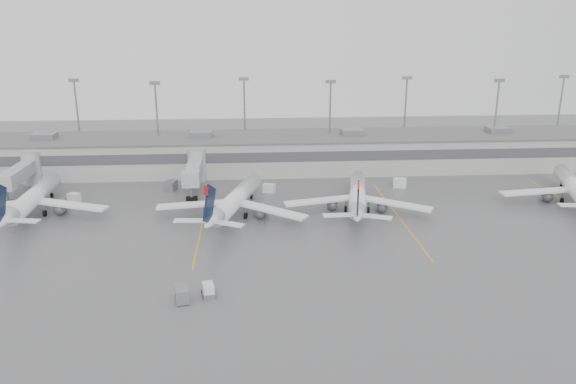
{
  "coord_description": "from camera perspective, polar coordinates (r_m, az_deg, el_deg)",
  "views": [
    {
      "loc": [
        -9.08,
        -69.69,
        34.1
      ],
      "look_at": [
        -2.43,
        24.0,
        5.0
      ],
      "focal_mm": 35.0,
      "sensor_mm": 36.0,
      "label": 1
    }
  ],
  "objects": [
    {
      "name": "jet_mid_right",
      "position": [
        103.62,
        7.08,
        -0.36
      ],
      "size": [
        26.52,
        30.01,
        9.8
      ],
      "rotation": [
        0.0,
        0.0,
        -0.19
      ],
      "color": "white",
      "rests_on": "ground"
    },
    {
      "name": "cone_d",
      "position": [
        129.71,
        25.37,
        0.42
      ],
      "size": [
        0.4,
        0.4,
        0.64
      ],
      "primitive_type": "cone",
      "color": "#E76004",
      "rests_on": "ground"
    },
    {
      "name": "terminal",
      "position": [
        131.44,
        0.0,
        4.05
      ],
      "size": [
        152.0,
        17.0,
        9.45
      ],
      "color": "#A3A39E",
      "rests_on": "ground"
    },
    {
      "name": "cone_a",
      "position": [
        115.53,
        -21.35,
        -0.97
      ],
      "size": [
        0.49,
        0.49,
        0.78
      ],
      "primitive_type": "cone",
      "color": "#E76004",
      "rests_on": "ground"
    },
    {
      "name": "jet_far_left",
      "position": [
        110.59,
        -24.62,
        -0.64
      ],
      "size": [
        28.06,
        31.45,
        10.18
      ],
      "rotation": [
        0.0,
        0.0,
        0.02
      ],
      "color": "white",
      "rests_on": "ground"
    },
    {
      "name": "stand_markings",
      "position": [
        100.11,
        1.39,
        -2.7
      ],
      "size": [
        105.25,
        40.0,
        0.01
      ],
      "color": "gold",
      "rests_on": "ground"
    },
    {
      "name": "cone_c",
      "position": [
        116.33,
        9.48,
        0.08
      ],
      "size": [
        0.37,
        0.37,
        0.6
      ],
      "primitive_type": "cone",
      "color": "#E76004",
      "rests_on": "ground"
    },
    {
      "name": "gse_loader",
      "position": [
        118.77,
        -11.8,
        0.64
      ],
      "size": [
        2.62,
        3.47,
        1.93
      ],
      "primitive_type": "cube",
      "rotation": [
        0.0,
        0.0,
        -0.24
      ],
      "color": "slate",
      "rests_on": "ground"
    },
    {
      "name": "gse_uld_c",
      "position": [
        120.64,
        11.29,
        0.92
      ],
      "size": [
        3.07,
        2.45,
        1.9
      ],
      "primitive_type": "cube",
      "rotation": [
        0.0,
        0.0,
        -0.28
      ],
      "color": "silver",
      "rests_on": "ground"
    },
    {
      "name": "baggage_cart",
      "position": [
        72.91,
        -10.72,
        -10.14
      ],
      "size": [
        2.16,
        3.15,
        1.86
      ],
      "rotation": [
        0.0,
        0.0,
        0.19
      ],
      "color": "slate",
      "rests_on": "ground"
    },
    {
      "name": "gse_uld_b",
      "position": [
        114.95,
        -1.94,
        0.39
      ],
      "size": [
        2.8,
        2.31,
        1.7
      ],
      "primitive_type": "cube",
      "rotation": [
        0.0,
        0.0,
        -0.34
      ],
      "color": "silver",
      "rests_on": "ground"
    },
    {
      "name": "light_masts",
      "position": [
        135.55,
        -0.17,
        7.84
      ],
      "size": [
        142.4,
        8.0,
        20.6
      ],
      "color": "gray",
      "rests_on": "ground"
    },
    {
      "name": "ground",
      "position": [
        78.11,
        3.06,
        -8.7
      ],
      "size": [
        260.0,
        260.0,
        0.0
      ],
      "primitive_type": "plane",
      "color": "#555558",
      "rests_on": "ground"
    },
    {
      "name": "jet_bridge_right",
      "position": [
        119.85,
        -9.4,
        2.37
      ],
      "size": [
        4.0,
        17.2,
        7.0
      ],
      "color": "#999C9E",
      "rests_on": "ground"
    },
    {
      "name": "jet_far_right",
      "position": [
        120.43,
        27.18,
        0.38
      ],
      "size": [
        26.78,
        30.5,
        10.19
      ],
      "rotation": [
        0.0,
        0.0,
        -0.31
      ],
      "color": "white",
      "rests_on": "ground"
    },
    {
      "name": "jet_bridge_left",
      "position": [
        128.01,
        -25.2,
        1.89
      ],
      "size": [
        4.0,
        17.2,
        7.0
      ],
      "color": "#999C9E",
      "rests_on": "ground"
    },
    {
      "name": "gse_uld_a",
      "position": [
        116.97,
        -20.91,
        -0.5
      ],
      "size": [
        2.64,
        2.27,
        1.57
      ],
      "primitive_type": "cube",
      "rotation": [
        0.0,
        0.0,
        -0.43
      ],
      "color": "silver",
      "rests_on": "ground"
    },
    {
      "name": "jet_mid_left",
      "position": [
        100.39,
        -5.44,
        -0.84
      ],
      "size": [
        26.62,
        30.29,
        10.06
      ],
      "rotation": [
        0.0,
        0.0,
        -0.29
      ],
      "color": "white",
      "rests_on": "ground"
    },
    {
      "name": "cone_b",
      "position": [
        110.29,
        -11.65,
        -0.97
      ],
      "size": [
        0.45,
        0.45,
        0.72
      ],
      "primitive_type": "cone",
      "color": "#E76004",
      "rests_on": "ground"
    },
    {
      "name": "baggage_tug",
      "position": [
        73.81,
        -8.09,
        -9.94
      ],
      "size": [
        2.05,
        2.77,
        1.63
      ],
      "rotation": [
        0.0,
        0.0,
        0.19
      ],
      "color": "silver",
      "rests_on": "ground"
    }
  ]
}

